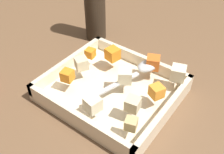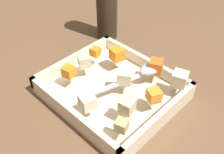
# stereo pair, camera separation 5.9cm
# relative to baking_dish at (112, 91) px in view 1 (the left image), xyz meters

# --- Properties ---
(ground_plane) EXTENTS (4.00, 4.00, 0.00)m
(ground_plane) POSITION_rel_baking_dish_xyz_m (-0.01, -0.01, -0.01)
(ground_plane) COLOR brown
(baking_dish) EXTENTS (0.29, 0.26, 0.05)m
(baking_dish) POSITION_rel_baking_dish_xyz_m (0.00, 0.00, 0.00)
(baking_dish) COLOR beige
(baking_dish) RESTS_ON ground_plane
(carrot_chunk_far_right) EXTENTS (0.04, 0.04, 0.03)m
(carrot_chunk_far_right) POSITION_rel_baking_dish_xyz_m (-0.05, 0.07, 0.05)
(carrot_chunk_far_right) COLOR orange
(carrot_chunk_far_right) RESTS_ON baking_dish
(carrot_chunk_near_right) EXTENTS (0.03, 0.03, 0.03)m
(carrot_chunk_near_right) POSITION_rel_baking_dish_xyz_m (-0.08, -0.06, 0.05)
(carrot_chunk_near_right) COLOR orange
(carrot_chunk_near_right) RESTS_ON baking_dish
(carrot_chunk_front_center) EXTENTS (0.03, 0.03, 0.02)m
(carrot_chunk_front_center) POSITION_rel_baking_dish_xyz_m (-0.10, 0.04, 0.04)
(carrot_chunk_front_center) COLOR orange
(carrot_chunk_front_center) RESTS_ON baking_dish
(carrot_chunk_near_spoon) EXTENTS (0.04, 0.04, 0.03)m
(carrot_chunk_near_spoon) POSITION_rel_baking_dish_xyz_m (0.05, 0.10, 0.05)
(carrot_chunk_near_spoon) COLOR orange
(carrot_chunk_near_spoon) RESTS_ON baking_dish
(carrot_chunk_heap_top) EXTENTS (0.04, 0.04, 0.03)m
(carrot_chunk_heap_top) POSITION_rel_baking_dish_xyz_m (0.11, 0.02, 0.05)
(carrot_chunk_heap_top) COLOR orange
(carrot_chunk_heap_top) RESTS_ON baking_dish
(potato_chunk_near_left) EXTENTS (0.04, 0.04, 0.03)m
(potato_chunk_near_left) POSITION_rel_baking_dish_xyz_m (0.02, 0.02, 0.05)
(potato_chunk_near_left) COLOR beige
(potato_chunk_near_left) RESTS_ON baking_dish
(potato_chunk_under_handle) EXTENTS (0.04, 0.04, 0.03)m
(potato_chunk_under_handle) POSITION_rel_baking_dish_xyz_m (0.12, 0.09, 0.05)
(potato_chunk_under_handle) COLOR beige
(potato_chunk_under_handle) RESTS_ON baking_dish
(potato_chunk_corner_nw) EXTENTS (0.03, 0.03, 0.03)m
(potato_chunk_corner_nw) POSITION_rel_baking_dish_xyz_m (0.09, -0.05, 0.05)
(potato_chunk_corner_nw) COLOR beige
(potato_chunk_corner_nw) RESTS_ON baking_dish
(potato_chunk_mid_right) EXTENTS (0.03, 0.03, 0.03)m
(potato_chunk_mid_right) POSITION_rel_baking_dish_xyz_m (0.02, -0.09, 0.05)
(potato_chunk_mid_right) COLOR beige
(potato_chunk_mid_right) RESTS_ON baking_dish
(potato_chunk_corner_se) EXTENTS (0.04, 0.04, 0.03)m
(potato_chunk_corner_se) POSITION_rel_baking_dish_xyz_m (-0.09, -0.01, 0.05)
(potato_chunk_corner_se) COLOR beige
(potato_chunk_corner_se) RESTS_ON baking_dish
(potato_chunk_heap_side) EXTENTS (0.03, 0.03, 0.02)m
(potato_chunk_heap_side) POSITION_rel_baking_dish_xyz_m (0.11, -0.09, 0.04)
(potato_chunk_heap_side) COLOR tan
(potato_chunk_heap_side) RESTS_ON baking_dish
(serving_spoon) EXTENTS (0.08, 0.20, 0.02)m
(serving_spoon) POSITION_rel_baking_dish_xyz_m (0.04, 0.07, 0.04)
(serving_spoon) COLOR silver
(serving_spoon) RESTS_ON baking_dish
(pepper_mill) EXTENTS (0.06, 0.06, 0.25)m
(pepper_mill) POSITION_rel_baking_dish_xyz_m (-0.19, 0.18, 0.10)
(pepper_mill) COLOR #2D2319
(pepper_mill) RESTS_ON ground_plane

